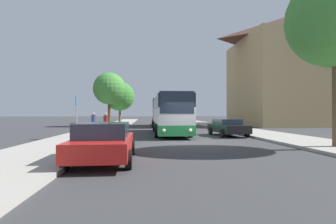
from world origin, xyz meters
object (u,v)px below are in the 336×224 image
at_px(bus_front, 170,114).
at_px(tree_left_far, 120,96).
at_px(tree_left_near, 109,89).
at_px(pedestrian_waiting_far, 106,123).
at_px(bus_middle, 162,113).
at_px(tree_right_near, 336,19).
at_px(bus_stop_sign, 77,112).
at_px(parked_car_right_near, 227,127).
at_px(pedestrian_waiting_near, 94,123).
at_px(parked_car_left_curb, 104,141).

height_order(bus_front, tree_left_far, tree_left_far).
bearing_deg(tree_left_near, pedestrian_waiting_far, -83.10).
height_order(bus_middle, pedestrian_waiting_far, bus_middle).
xyz_separation_m(tree_left_near, tree_right_near, (14.28, -24.01, 1.23)).
distance_m(bus_stop_sign, tree_right_near, 15.98).
bearing_deg(parked_car_right_near, tree_left_near, -58.08).
bearing_deg(pedestrian_waiting_near, bus_front, 18.40).
bearing_deg(tree_left_near, tree_right_near, -59.25).
bearing_deg(pedestrian_waiting_far, tree_left_far, 8.60).
distance_m(tree_left_near, tree_left_far, 11.90).
height_order(bus_middle, tree_left_near, tree_left_near).
xyz_separation_m(bus_stop_sign, tree_right_near, (14.01, -6.26, 4.49)).
bearing_deg(tree_left_near, bus_middle, -3.00).
distance_m(bus_middle, tree_left_near, 7.91).
xyz_separation_m(bus_front, tree_left_far, (-6.78, 25.60, 3.14)).
height_order(parked_car_right_near, pedestrian_waiting_far, pedestrian_waiting_far).
distance_m(bus_front, tree_right_near, 13.44).
height_order(parked_car_left_curb, pedestrian_waiting_far, pedestrian_waiting_far).
bearing_deg(bus_stop_sign, tree_left_near, 90.89).
distance_m(bus_front, tree_left_far, 26.67).
bearing_deg(bus_front, tree_left_far, 105.03).
height_order(bus_middle, parked_car_left_curb, bus_middle).
bearing_deg(bus_middle, tree_right_near, -71.29).
bearing_deg(pedestrian_waiting_near, bus_middle, 81.55).
height_order(pedestrian_waiting_near, pedestrian_waiting_far, pedestrian_waiting_near).
bearing_deg(bus_stop_sign, bus_front, 31.01).
relative_size(tree_left_near, tree_left_far, 0.98).
relative_size(bus_middle, tree_right_near, 1.25).
relative_size(bus_stop_sign, pedestrian_waiting_far, 1.69).
bearing_deg(parked_car_right_near, bus_front, -31.65).
distance_m(bus_middle, pedestrian_waiting_near, 14.96).
bearing_deg(tree_right_near, tree_left_far, 111.37).
height_order(pedestrian_waiting_near, tree_right_near, tree_right_near).
bearing_deg(bus_front, pedestrian_waiting_far, -166.62).
xyz_separation_m(bus_front, parked_car_left_curb, (-3.53, -12.68, -0.98)).
height_order(pedestrian_waiting_far, tree_left_far, tree_left_far).
bearing_deg(bus_stop_sign, parked_car_left_curb, -69.61).
relative_size(bus_middle, tree_left_far, 1.46).
bearing_deg(pedestrian_waiting_far, bus_middle, -15.12).
bearing_deg(tree_left_near, bus_front, -62.90).
xyz_separation_m(parked_car_left_curb, tree_left_near, (-3.48, 26.38, 4.39)).
height_order(tree_left_near, tree_left_far, tree_left_far).
bearing_deg(bus_stop_sign, pedestrian_waiting_near, 84.94).
bearing_deg(tree_right_near, pedestrian_waiting_far, 143.93).
bearing_deg(parked_car_right_near, pedestrian_waiting_far, -10.02).
height_order(bus_front, parked_car_left_curb, bus_front).
bearing_deg(bus_stop_sign, tree_left_far, 90.08).
bearing_deg(parked_car_right_near, parked_car_left_curb, 49.41).
distance_m(pedestrian_waiting_far, tree_left_near, 15.59).
height_order(bus_middle, parked_car_right_near, bus_middle).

